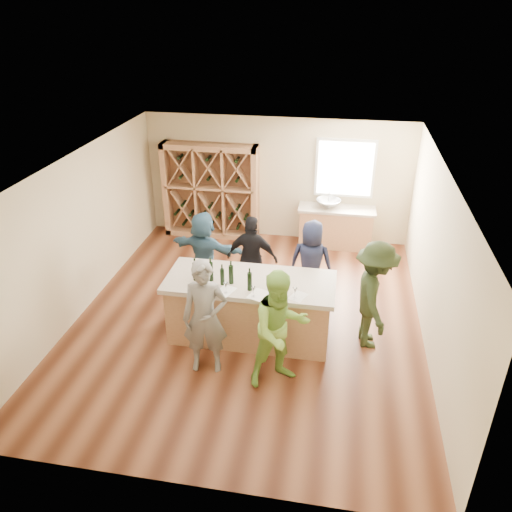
% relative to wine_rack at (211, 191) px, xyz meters
% --- Properties ---
extents(floor, '(6.00, 7.00, 0.10)m').
position_rel_wine_rack_xyz_m(floor, '(1.50, -3.27, -1.15)').
color(floor, brown).
rests_on(floor, ground).
extents(ceiling, '(6.00, 7.00, 0.10)m').
position_rel_wine_rack_xyz_m(ceiling, '(1.50, -3.27, 1.75)').
color(ceiling, white).
rests_on(ceiling, ground).
extents(wall_back, '(6.00, 0.10, 2.80)m').
position_rel_wine_rack_xyz_m(wall_back, '(1.50, 0.28, 0.30)').
color(wall_back, beige).
rests_on(wall_back, ground).
extents(wall_front, '(6.00, 0.10, 2.80)m').
position_rel_wine_rack_xyz_m(wall_front, '(1.50, -6.82, 0.30)').
color(wall_front, beige).
rests_on(wall_front, ground).
extents(wall_left, '(0.10, 7.00, 2.80)m').
position_rel_wine_rack_xyz_m(wall_left, '(-1.55, -3.27, 0.30)').
color(wall_left, beige).
rests_on(wall_left, ground).
extents(wall_right, '(0.10, 7.00, 2.80)m').
position_rel_wine_rack_xyz_m(wall_right, '(4.55, -3.27, 0.30)').
color(wall_right, beige).
rests_on(wall_right, ground).
extents(window_frame, '(1.30, 0.06, 1.30)m').
position_rel_wine_rack_xyz_m(window_frame, '(3.00, 0.20, 0.65)').
color(window_frame, white).
rests_on(window_frame, wall_back).
extents(window_pane, '(1.18, 0.01, 1.18)m').
position_rel_wine_rack_xyz_m(window_pane, '(3.00, 0.17, 0.65)').
color(window_pane, white).
rests_on(window_pane, wall_back).
extents(wine_rack, '(2.20, 0.45, 2.20)m').
position_rel_wine_rack_xyz_m(wine_rack, '(0.00, 0.00, 0.00)').
color(wine_rack, '#B07D54').
rests_on(wine_rack, floor).
extents(back_counter_base, '(1.60, 0.58, 0.86)m').
position_rel_wine_rack_xyz_m(back_counter_base, '(2.90, -0.07, -0.67)').
color(back_counter_base, '#B07D54').
rests_on(back_counter_base, floor).
extents(back_counter_top, '(1.70, 0.62, 0.06)m').
position_rel_wine_rack_xyz_m(back_counter_top, '(2.90, -0.07, -0.21)').
color(back_counter_top, '#BBAC99').
rests_on(back_counter_top, back_counter_base).
extents(sink, '(0.54, 0.54, 0.19)m').
position_rel_wine_rack_xyz_m(sink, '(2.70, -0.07, -0.09)').
color(sink, silver).
rests_on(sink, back_counter_top).
extents(faucet, '(0.02, 0.02, 0.30)m').
position_rel_wine_rack_xyz_m(faucet, '(2.70, 0.11, -0.03)').
color(faucet, silver).
rests_on(faucet, back_counter_top).
extents(tasting_counter_base, '(2.60, 1.00, 1.00)m').
position_rel_wine_rack_xyz_m(tasting_counter_base, '(1.63, -3.76, -0.60)').
color(tasting_counter_base, '#B07D54').
rests_on(tasting_counter_base, floor).
extents(tasting_counter_top, '(2.72, 1.12, 0.08)m').
position_rel_wine_rack_xyz_m(tasting_counter_top, '(1.63, -3.76, -0.06)').
color(tasting_counter_top, '#BBAC99').
rests_on(tasting_counter_top, tasting_counter_base).
extents(wine_bottle_a, '(0.08, 0.08, 0.31)m').
position_rel_wine_rack_xyz_m(wine_bottle_a, '(0.77, -3.91, 0.13)').
color(wine_bottle_a, black).
rests_on(wine_bottle_a, tasting_counter_top).
extents(wine_bottle_b, '(0.08, 0.08, 0.27)m').
position_rel_wine_rack_xyz_m(wine_bottle_b, '(0.97, -4.05, 0.11)').
color(wine_bottle_b, black).
rests_on(wine_bottle_b, tasting_counter_top).
extents(wine_bottle_c, '(0.09, 0.09, 0.32)m').
position_rel_wine_rack_xyz_m(wine_bottle_c, '(1.02, -3.88, 0.14)').
color(wine_bottle_c, black).
rests_on(wine_bottle_c, tasting_counter_top).
extents(wine_bottle_d, '(0.07, 0.07, 0.27)m').
position_rel_wine_rack_xyz_m(wine_bottle_d, '(1.22, -3.97, 0.12)').
color(wine_bottle_d, black).
rests_on(wine_bottle_d, tasting_counter_top).
extents(wine_bottle_e, '(0.09, 0.09, 0.31)m').
position_rel_wine_rack_xyz_m(wine_bottle_e, '(1.35, -3.91, 0.13)').
color(wine_bottle_e, black).
rests_on(wine_bottle_e, tasting_counter_top).
extents(wine_glass_a, '(0.09, 0.09, 0.18)m').
position_rel_wine_rack_xyz_m(wine_glass_a, '(1.34, -4.21, 0.07)').
color(wine_glass_a, white).
rests_on(wine_glass_a, tasting_counter_top).
extents(wine_glass_b, '(0.06, 0.06, 0.16)m').
position_rel_wine_rack_xyz_m(wine_glass_b, '(1.77, -4.24, 0.06)').
color(wine_glass_b, white).
rests_on(wine_glass_b, tasting_counter_top).
extents(wine_glass_c, '(0.09, 0.09, 0.19)m').
position_rel_wine_rack_xyz_m(wine_glass_c, '(2.39, -4.19, 0.08)').
color(wine_glass_c, white).
rests_on(wine_glass_c, tasting_counter_top).
extents(wine_glass_d, '(0.08, 0.08, 0.18)m').
position_rel_wine_rack_xyz_m(wine_glass_d, '(2.09, -3.94, 0.07)').
color(wine_glass_d, white).
rests_on(wine_glass_d, tasting_counter_top).
extents(tasting_menu_a, '(0.33, 0.38, 0.00)m').
position_rel_wine_rack_xyz_m(tasting_menu_a, '(1.32, -4.16, -0.02)').
color(tasting_menu_a, white).
rests_on(tasting_menu_a, tasting_counter_top).
extents(tasting_menu_b, '(0.34, 0.39, 0.00)m').
position_rel_wine_rack_xyz_m(tasting_menu_b, '(1.83, -4.18, -0.02)').
color(tasting_menu_b, white).
rests_on(tasting_menu_b, tasting_counter_top).
extents(tasting_menu_c, '(0.31, 0.35, 0.00)m').
position_rel_wine_rack_xyz_m(tasting_menu_c, '(2.43, -4.12, -0.02)').
color(tasting_menu_c, white).
rests_on(tasting_menu_c, tasting_counter_top).
extents(person_near_left, '(0.74, 0.59, 1.84)m').
position_rel_wine_rack_xyz_m(person_near_left, '(1.13, -4.69, -0.18)').
color(person_near_left, slate).
rests_on(person_near_left, floor).
extents(person_near_right, '(1.02, 0.88, 1.84)m').
position_rel_wine_rack_xyz_m(person_near_right, '(2.25, -4.77, -0.18)').
color(person_near_right, '#8CC64C').
rests_on(person_near_right, floor).
extents(person_server, '(0.70, 1.24, 1.83)m').
position_rel_wine_rack_xyz_m(person_server, '(3.59, -3.63, -0.19)').
color(person_server, '#263319').
rests_on(person_server, floor).
extents(person_far_mid, '(1.00, 0.57, 1.63)m').
position_rel_wine_rack_xyz_m(person_far_mid, '(1.44, -2.54, -0.28)').
color(person_far_mid, black).
rests_on(person_far_mid, floor).
extents(person_far_right, '(0.83, 0.59, 1.61)m').
position_rel_wine_rack_xyz_m(person_far_right, '(2.52, -2.50, -0.30)').
color(person_far_right, '#191E38').
rests_on(person_far_right, floor).
extents(person_far_left, '(1.56, 0.84, 1.59)m').
position_rel_wine_rack_xyz_m(person_far_left, '(0.48, -2.41, -0.30)').
color(person_far_left, '#335972').
rests_on(person_far_left, floor).
extents(wine_bottle_f, '(0.07, 0.07, 0.30)m').
position_rel_wine_rack_xyz_m(wine_bottle_f, '(1.68, -4.06, 0.13)').
color(wine_bottle_f, black).
rests_on(wine_bottle_f, tasting_counter_top).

